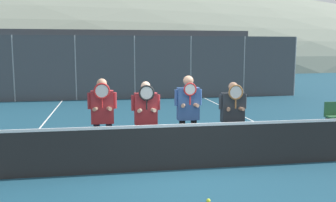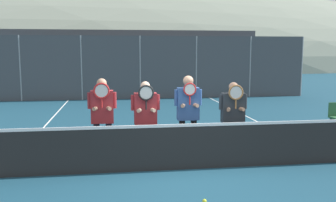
{
  "view_description": "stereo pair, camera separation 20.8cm",
  "coord_description": "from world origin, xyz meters",
  "px_view_note": "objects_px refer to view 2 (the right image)",
  "views": [
    {
      "loc": [
        -1.46,
        -7.08,
        2.37
      ],
      "look_at": [
        -0.11,
        0.82,
        1.28
      ],
      "focal_mm": 40.0,
      "sensor_mm": 36.0,
      "label": 1
    },
    {
      "loc": [
        -1.26,
        -7.12,
        2.37
      ],
      "look_at": [
        -0.11,
        0.82,
        1.28
      ],
      "focal_mm": 40.0,
      "sensor_mm": 36.0,
      "label": 2
    }
  ],
  "objects_px": {
    "player_center_left": "(146,115)",
    "car_far_left": "(53,78)",
    "tennis_ball_on_court": "(204,201)",
    "player_center_right": "(188,110)",
    "car_center": "(236,75)",
    "player_rightmost": "(233,113)",
    "player_leftmost": "(102,113)",
    "car_left_of_center": "(149,77)"
  },
  "relations": [
    {
      "from": "player_center_right",
      "to": "car_left_of_center",
      "type": "relative_size",
      "value": 0.4
    },
    {
      "from": "player_center_right",
      "to": "car_far_left",
      "type": "bearing_deg",
      "value": 110.71
    },
    {
      "from": "player_rightmost",
      "to": "tennis_ball_on_court",
      "type": "xyz_separation_m",
      "value": [
        -1.18,
        -2.3,
        -0.98
      ]
    },
    {
      "from": "player_rightmost",
      "to": "car_left_of_center",
      "type": "relative_size",
      "value": 0.37
    },
    {
      "from": "car_far_left",
      "to": "tennis_ball_on_court",
      "type": "height_order",
      "value": "car_far_left"
    },
    {
      "from": "player_rightmost",
      "to": "car_far_left",
      "type": "height_order",
      "value": "car_far_left"
    },
    {
      "from": "car_far_left",
      "to": "car_left_of_center",
      "type": "bearing_deg",
      "value": 4.16
    },
    {
      "from": "player_leftmost",
      "to": "player_center_right",
      "type": "bearing_deg",
      "value": -0.12
    },
    {
      "from": "player_center_left",
      "to": "car_center",
      "type": "height_order",
      "value": "car_center"
    },
    {
      "from": "player_center_right",
      "to": "player_rightmost",
      "type": "distance_m",
      "value": 0.99
    },
    {
      "from": "car_far_left",
      "to": "tennis_ball_on_court",
      "type": "xyz_separation_m",
      "value": [
        4.54,
        -14.89,
        -0.88
      ]
    },
    {
      "from": "player_center_left",
      "to": "player_center_right",
      "type": "bearing_deg",
      "value": 4.34
    },
    {
      "from": "player_center_left",
      "to": "car_left_of_center",
      "type": "distance_m",
      "value": 13.03
    },
    {
      "from": "car_center",
      "to": "player_leftmost",
      "type": "bearing_deg",
      "value": -119.08
    },
    {
      "from": "player_leftmost",
      "to": "player_center_right",
      "type": "distance_m",
      "value": 1.82
    },
    {
      "from": "player_rightmost",
      "to": "car_left_of_center",
      "type": "bearing_deg",
      "value": 92.86
    },
    {
      "from": "player_leftmost",
      "to": "tennis_ball_on_court",
      "type": "height_order",
      "value": "player_leftmost"
    },
    {
      "from": "player_center_left",
      "to": "player_center_right",
      "type": "distance_m",
      "value": 0.93
    },
    {
      "from": "car_center",
      "to": "tennis_ball_on_court",
      "type": "height_order",
      "value": "car_center"
    },
    {
      "from": "tennis_ball_on_court",
      "to": "car_left_of_center",
      "type": "bearing_deg",
      "value": 87.98
    },
    {
      "from": "player_leftmost",
      "to": "car_center",
      "type": "xyz_separation_m",
      "value": [
        7.18,
        12.9,
        -0.12
      ]
    },
    {
      "from": "player_leftmost",
      "to": "player_rightmost",
      "type": "distance_m",
      "value": 2.8
    },
    {
      "from": "player_center_left",
      "to": "car_far_left",
      "type": "xyz_separation_m",
      "value": [
        -3.82,
        12.6,
        -0.11
      ]
    },
    {
      "from": "player_center_right",
      "to": "tennis_ball_on_court",
      "type": "relative_size",
      "value": 26.96
    },
    {
      "from": "car_center",
      "to": "car_far_left",
      "type": "bearing_deg",
      "value": -177.88
    },
    {
      "from": "player_rightmost",
      "to": "car_far_left",
      "type": "distance_m",
      "value": 13.83
    },
    {
      "from": "player_center_right",
      "to": "tennis_ball_on_court",
      "type": "distance_m",
      "value": 2.59
    },
    {
      "from": "car_far_left",
      "to": "car_left_of_center",
      "type": "xyz_separation_m",
      "value": [
        5.07,
        0.37,
        -0.03
      ]
    },
    {
      "from": "car_center",
      "to": "player_rightmost",
      "type": "bearing_deg",
      "value": -108.65
    },
    {
      "from": "player_center_left",
      "to": "car_center",
      "type": "relative_size",
      "value": 0.41
    },
    {
      "from": "player_leftmost",
      "to": "player_rightmost",
      "type": "xyz_separation_m",
      "value": [
        2.8,
        -0.06,
        -0.06
      ]
    },
    {
      "from": "player_rightmost",
      "to": "car_center",
      "type": "xyz_separation_m",
      "value": [
        4.37,
        12.96,
        -0.06
      ]
    },
    {
      "from": "player_center_right",
      "to": "car_center",
      "type": "xyz_separation_m",
      "value": [
        5.36,
        12.91,
        -0.14
      ]
    },
    {
      "from": "player_leftmost",
      "to": "car_center",
      "type": "relative_size",
      "value": 0.43
    },
    {
      "from": "player_center_left",
      "to": "player_rightmost",
      "type": "distance_m",
      "value": 1.91
    },
    {
      "from": "player_leftmost",
      "to": "car_left_of_center",
      "type": "bearing_deg",
      "value": 80.52
    },
    {
      "from": "player_center_right",
      "to": "player_rightmost",
      "type": "height_order",
      "value": "player_center_right"
    },
    {
      "from": "player_center_left",
      "to": "car_far_left",
      "type": "distance_m",
      "value": 13.17
    },
    {
      "from": "player_center_right",
      "to": "car_center",
      "type": "height_order",
      "value": "car_center"
    },
    {
      "from": "car_center",
      "to": "tennis_ball_on_court",
      "type": "distance_m",
      "value": 16.27
    },
    {
      "from": "player_leftmost",
      "to": "player_center_left",
      "type": "bearing_deg",
      "value": -4.7
    },
    {
      "from": "player_center_left",
      "to": "tennis_ball_on_court",
      "type": "xyz_separation_m",
      "value": [
        0.72,
        -2.29,
        -0.99
      ]
    }
  ]
}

